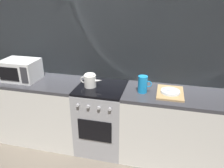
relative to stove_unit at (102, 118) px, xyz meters
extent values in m
plane|color=#6B6054|center=(0.00, 0.00, -0.45)|extent=(8.00, 8.00, 0.00)
cube|color=gray|center=(0.00, 0.33, 0.75)|extent=(3.60, 0.05, 2.40)
cube|color=#A8B2BC|center=(0.00, 0.30, 0.75)|extent=(3.58, 0.01, 2.39)
cube|color=silver|center=(-0.90, 0.00, -0.02)|extent=(1.20, 0.60, 0.86)
cube|color=#38383D|center=(-0.90, 0.00, 0.43)|extent=(1.20, 0.60, 0.04)
cube|color=#9E9EA3|center=(0.00, 0.00, -0.01)|extent=(0.60, 0.60, 0.87)
cube|color=black|center=(0.00, 0.00, 0.44)|extent=(0.59, 0.59, 0.03)
cube|color=black|center=(0.00, -0.30, 0.00)|extent=(0.42, 0.01, 0.28)
cylinder|color=#B7B7BC|center=(-0.19, -0.32, 0.33)|extent=(0.04, 0.02, 0.04)
cylinder|color=#B7B7BC|center=(-0.06, -0.32, 0.33)|extent=(0.04, 0.02, 0.04)
cylinder|color=#B7B7BC|center=(0.06, -0.32, 0.33)|extent=(0.04, 0.02, 0.04)
cylinder|color=#B7B7BC|center=(0.19, -0.32, 0.33)|extent=(0.04, 0.02, 0.04)
cube|color=silver|center=(0.90, 0.00, -0.02)|extent=(1.20, 0.60, 0.86)
cube|color=#38383D|center=(0.90, 0.00, 0.43)|extent=(1.20, 0.60, 0.04)
cube|color=white|center=(-1.10, -0.01, 0.59)|extent=(0.46, 0.34, 0.27)
cube|color=black|center=(-1.15, -0.19, 0.59)|extent=(0.28, 0.01, 0.17)
cube|color=#333338|center=(-0.93, -0.19, 0.59)|extent=(0.09, 0.01, 0.21)
cylinder|color=white|center=(-0.13, -0.03, 0.53)|extent=(0.15, 0.15, 0.15)
cylinder|color=white|center=(-0.13, -0.03, 0.61)|extent=(0.13, 0.13, 0.02)
cone|color=white|center=(-0.02, -0.03, 0.54)|extent=(0.10, 0.04, 0.05)
torus|color=white|center=(-0.22, -0.03, 0.53)|extent=(0.08, 0.01, 0.08)
cylinder|color=#198CD8|center=(0.51, -0.04, 0.55)|extent=(0.11, 0.11, 0.20)
torus|color=#198CD8|center=(0.58, -0.04, 0.56)|extent=(0.08, 0.01, 0.08)
cube|color=tan|center=(0.83, 0.00, 0.46)|extent=(0.30, 0.40, 0.02)
cylinder|color=silver|center=(0.83, -0.02, 0.48)|extent=(0.22, 0.22, 0.01)
cylinder|color=silver|center=(0.83, -0.02, 0.49)|extent=(0.21, 0.21, 0.01)
cylinder|color=silver|center=(0.85, -0.02, 0.50)|extent=(0.16, 0.07, 0.01)
cube|color=silver|center=(0.81, -0.01, 0.50)|extent=(0.16, 0.09, 0.00)
camera|label=1|loc=(0.73, -2.40, 1.55)|focal=35.39mm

